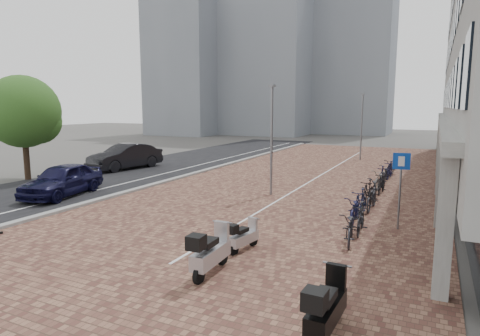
# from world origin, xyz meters

# --- Properties ---
(ground) EXTENTS (140.00, 140.00, 0.00)m
(ground) POSITION_xyz_m (0.00, 0.00, 0.00)
(ground) COLOR #474442
(ground) RESTS_ON ground
(plaza_brick) EXTENTS (14.50, 42.00, 0.04)m
(plaza_brick) POSITION_xyz_m (2.00, 12.00, 0.01)
(plaza_brick) COLOR brown
(plaza_brick) RESTS_ON ground
(street_asphalt) EXTENTS (8.00, 50.00, 0.03)m
(street_asphalt) POSITION_xyz_m (-9.00, 12.00, 0.01)
(street_asphalt) COLOR black
(street_asphalt) RESTS_ON ground
(curb) EXTENTS (0.35, 42.00, 0.14)m
(curb) POSITION_xyz_m (-5.10, 12.00, 0.07)
(curb) COLOR gray
(curb) RESTS_ON ground
(lane_line) EXTENTS (0.12, 44.00, 0.00)m
(lane_line) POSITION_xyz_m (-7.00, 12.00, 0.02)
(lane_line) COLOR white
(lane_line) RESTS_ON street_asphalt
(parking_line) EXTENTS (0.10, 30.00, 0.00)m
(parking_line) POSITION_xyz_m (2.20, 12.00, 0.04)
(parking_line) COLOR white
(parking_line) RESTS_ON plaza_brick
(bg_towers) EXTENTS (33.00, 23.00, 32.00)m
(bg_towers) POSITION_xyz_m (-14.34, 48.94, 13.96)
(bg_towers) COLOR gray
(bg_towers) RESTS_ON ground
(car_navy) EXTENTS (2.70, 4.87, 1.57)m
(car_navy) POSITION_xyz_m (-7.52, 1.97, 0.78)
(car_navy) COLOR black
(car_navy) RESTS_ON ground
(car_dark) EXTENTS (2.81, 5.49, 1.72)m
(car_dark) POSITION_xyz_m (-10.60, 9.92, 0.86)
(car_dark) COLOR black
(car_dark) RESTS_ON ground
(scooter_front) EXTENTS (0.68, 1.43, 0.95)m
(scooter_front) POSITION_xyz_m (3.54, -1.12, 0.47)
(scooter_front) COLOR #BCBDC2
(scooter_front) RESTS_ON ground
(scooter_mid) EXTENTS (0.64, 1.84, 1.25)m
(scooter_mid) POSITION_xyz_m (6.88, -4.64, 0.62)
(scooter_mid) COLOR black
(scooter_mid) RESTS_ON ground
(scooter_back) EXTENTS (0.64, 1.85, 1.26)m
(scooter_back) POSITION_xyz_m (3.51, -3.03, 0.63)
(scooter_back) COLOR #B5B5BA
(scooter_back) RESTS_ON ground
(parking_sign) EXTENTS (0.56, 0.15, 2.71)m
(parking_sign) POSITION_xyz_m (7.50, 3.10, 1.85)
(parking_sign) COLOR slate
(parking_sign) RESTS_ON ground
(lamp_near) EXTENTS (0.12, 0.12, 5.21)m
(lamp_near) POSITION_xyz_m (1.45, 6.44, 2.61)
(lamp_near) COLOR slate
(lamp_near) RESTS_ON ground
(lamp_far) EXTENTS (0.12, 0.12, 5.22)m
(lamp_far) POSITION_xyz_m (3.13, 21.78, 2.61)
(lamp_far) COLOR slate
(lamp_far) RESTS_ON ground
(street_tree) EXTENTS (4.16, 4.16, 6.05)m
(street_tree) POSITION_xyz_m (-12.90, 4.34, 3.85)
(street_tree) COLOR #382619
(street_tree) RESTS_ON ground
(bike_row) EXTENTS (1.16, 15.84, 1.05)m
(bike_row) POSITION_xyz_m (6.12, 7.90, 0.52)
(bike_row) COLOR black
(bike_row) RESTS_ON ground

